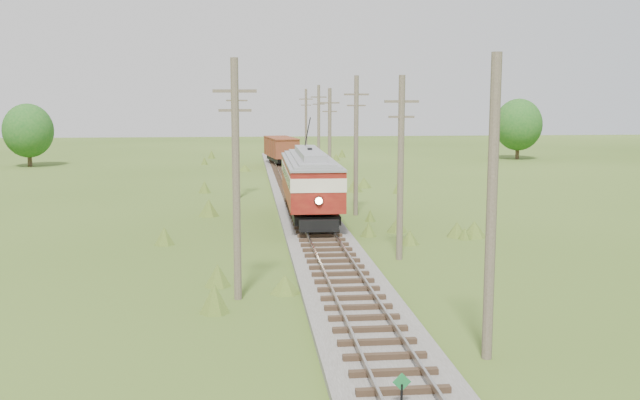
{
  "coord_description": "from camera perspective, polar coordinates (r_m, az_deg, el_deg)",
  "views": [
    {
      "loc": [
        -3.78,
        -14.35,
        7.51
      ],
      "look_at": [
        0.0,
        22.54,
        2.24
      ],
      "focal_mm": 40.0,
      "sensor_mm": 36.0,
      "label": 1
    }
  ],
  "objects": [
    {
      "name": "switch_marker",
      "position": [
        17.65,
        6.55,
        -14.92
      ],
      "size": [
        0.45,
        0.06,
        1.08
      ],
      "color": "black",
      "rests_on": "ground"
    },
    {
      "name": "gravel_pile",
      "position": [
        64.1,
        0.27,
        1.87
      ],
      "size": [
        3.39,
        3.6,
        1.23
      ],
      "color": "gray",
      "rests_on": "ground"
    },
    {
      "name": "utility_pole_r_2",
      "position": [
        33.26,
        6.47,
        2.71
      ],
      "size": [
        1.6,
        0.3,
        8.6
      ],
      "color": "brown",
      "rests_on": "ground"
    },
    {
      "name": "utility_pole_r_3",
      "position": [
        45.98,
        2.9,
        4.48
      ],
      "size": [
        1.6,
        0.3,
        9.0
      ],
      "color": "brown",
      "rests_on": "ground"
    },
    {
      "name": "gondola",
      "position": [
        79.88,
        -3.13,
        4.14
      ],
      "size": [
        3.71,
        8.46,
        2.72
      ],
      "rotation": [
        0.0,
        0.0,
        0.13
      ],
      "color": "black",
      "rests_on": "ground"
    },
    {
      "name": "utility_pole_r_5",
      "position": [
        71.77,
        -0.1,
        5.74
      ],
      "size": [
        1.6,
        0.3,
        8.9
      ],
      "color": "brown",
      "rests_on": "ground"
    },
    {
      "name": "utility_pole_r_4",
      "position": [
        58.83,
        0.78,
        4.98
      ],
      "size": [
        1.6,
        0.3,
        8.4
      ],
      "color": "brown",
      "rests_on": "ground"
    },
    {
      "name": "tree_mid_a",
      "position": [
        85.91,
        -22.31,
        5.15
      ],
      "size": [
        5.46,
        5.46,
        7.03
      ],
      "color": "#38281C",
      "rests_on": "ground"
    },
    {
      "name": "railbed_main",
      "position": [
        49.05,
        -1.36,
        -0.5
      ],
      "size": [
        3.6,
        96.0,
        0.57
      ],
      "color": "#605B54",
      "rests_on": "ground"
    },
    {
      "name": "utility_pole_l_a",
      "position": [
        26.51,
        -6.73,
        1.78
      ],
      "size": [
        1.6,
        0.3,
        9.0
      ],
      "color": "brown",
      "rests_on": "ground"
    },
    {
      "name": "utility_pole_r_6",
      "position": [
        84.69,
        -1.12,
        6.03
      ],
      "size": [
        1.6,
        0.3,
        8.7
      ],
      "color": "brown",
      "rests_on": "ground"
    },
    {
      "name": "utility_pole_l_b",
      "position": [
        54.44,
        -6.62,
        4.78
      ],
      "size": [
        1.6,
        0.3,
        8.6
      ],
      "color": "brown",
      "rests_on": "ground"
    },
    {
      "name": "streetcar",
      "position": [
        43.42,
        -0.82,
        1.74
      ],
      "size": [
        3.17,
        12.94,
        5.89
      ],
      "rotation": [
        0.0,
        0.0,
        -0.01
      ],
      "color": "black",
      "rests_on": "ground"
    },
    {
      "name": "tree_mid_b",
      "position": [
        92.78,
        15.59,
        5.82
      ],
      "size": [
        5.88,
        5.88,
        7.57
      ],
      "color": "#38281C",
      "rests_on": "ground"
    },
    {
      "name": "utility_pole_r_1",
      "position": [
        20.77,
        13.56,
        -0.76
      ],
      "size": [
        0.3,
        0.3,
        8.8
      ],
      "color": "brown",
      "rests_on": "ground"
    }
  ]
}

